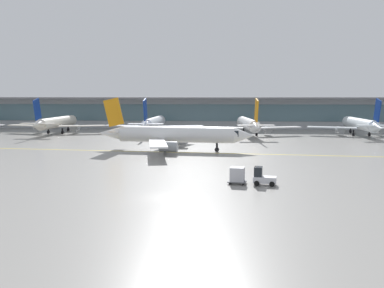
{
  "coord_description": "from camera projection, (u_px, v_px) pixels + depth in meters",
  "views": [
    {
      "loc": [
        5.98,
        -40.22,
        10.19
      ],
      "look_at": [
        1.61,
        20.7,
        3.0
      ],
      "focal_mm": 38.8,
      "sensor_mm": 36.0,
      "label": 1
    }
  ],
  "objects": [
    {
      "name": "cargo_dolly_lead",
      "position": [
        237.0,
        175.0,
        47.85
      ],
      "size": [
        2.33,
        1.92,
        1.94
      ],
      "rotation": [
        0.0,
        0.0,
        -0.16
      ],
      "color": "#595B60",
      "rests_on": "ground_plane"
    },
    {
      "name": "baggage_tug",
      "position": [
        263.0,
        177.0,
        47.2
      ],
      "size": [
        2.79,
        1.97,
        2.1
      ],
      "rotation": [
        0.0,
        0.0,
        -0.16
      ],
      "color": "silver",
      "rests_on": "ground_plane"
    },
    {
      "name": "terminal_concourse",
      "position": [
        203.0,
        112.0,
        129.2
      ],
      "size": [
        205.06,
        11.0,
        9.6
      ],
      "color": "#9EA3A8",
      "rests_on": "ground_plane"
    },
    {
      "name": "gate_airplane_3",
      "position": [
        248.0,
        124.0,
        105.18
      ],
      "size": [
        26.69,
        28.85,
        9.55
      ],
      "rotation": [
        0.0,
        0.0,
        1.67
      ],
      "color": "white",
      "rests_on": "ground_plane"
    },
    {
      "name": "gate_airplane_4",
      "position": [
        360.0,
        124.0,
        105.02
      ],
      "size": [
        26.82,
        28.73,
        9.55
      ],
      "rotation": [
        0.0,
        0.0,
        1.57
      ],
      "color": "white",
      "rests_on": "ground_plane"
    },
    {
      "name": "taxiway_centreline_stripe",
      "position": [
        176.0,
        152.0,
        74.53
      ],
      "size": [
        109.59,
        10.18,
        0.01
      ],
      "primitive_type": "cube",
      "rotation": [
        0.0,
        0.0,
        -0.09
      ],
      "color": "yellow",
      "rests_on": "ground_plane"
    },
    {
      "name": "gate_airplane_1",
      "position": [
        57.0,
        123.0,
        111.35
      ],
      "size": [
        26.82,
        28.77,
        9.55
      ],
      "rotation": [
        0.0,
        0.0,
        1.56
      ],
      "color": "silver",
      "rests_on": "ground_plane"
    },
    {
      "name": "taxiing_regional_jet",
      "position": [
        175.0,
        135.0,
        76.23
      ],
      "size": [
        29.62,
        27.43,
        9.8
      ],
      "rotation": [
        0.0,
        0.0,
        -0.09
      ],
      "color": "white",
      "rests_on": "ground_plane"
    },
    {
      "name": "ground_plane",
      "position": [
        161.0,
        198.0,
        41.46
      ],
      "size": [
        400.0,
        400.0,
        0.0
      ],
      "primitive_type": "plane",
      "color": "gray"
    },
    {
      "name": "gate_airplane_2",
      "position": [
        154.0,
        123.0,
        109.84
      ],
      "size": [
        26.82,
        28.77,
        9.55
      ],
      "rotation": [
        0.0,
        0.0,
        1.56
      ],
      "color": "silver",
      "rests_on": "ground_plane"
    }
  ]
}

